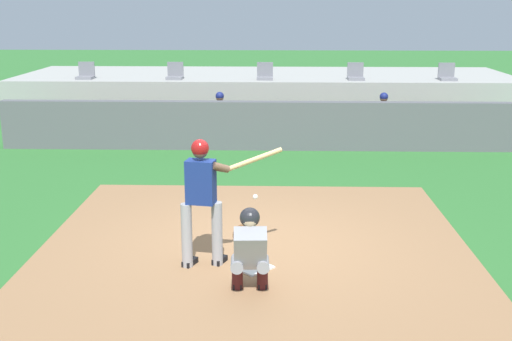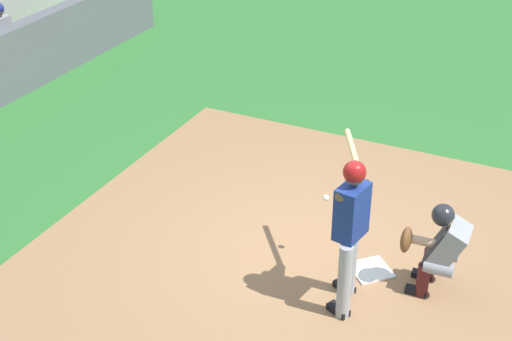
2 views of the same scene
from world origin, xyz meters
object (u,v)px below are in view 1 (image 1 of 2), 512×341
at_px(batter_at_plate, 203,195).
at_px(dugout_player_1, 384,117).
at_px(home_plate, 253,267).
at_px(stadium_seat_2, 265,75).
at_px(dugout_player_0, 220,116).
at_px(stadium_seat_3, 356,75).
at_px(stadium_seat_0, 86,74).
at_px(catcher_crouched, 249,247).
at_px(stadium_seat_4, 447,75).
at_px(stadium_seat_1, 175,74).

relative_size(batter_at_plate, dugout_player_1, 1.39).
bearing_deg(batter_at_plate, home_plate, -6.39).
bearing_deg(stadium_seat_2, dugout_player_0, -119.39).
height_order(stadium_seat_2, stadium_seat_3, same).
bearing_deg(batter_at_plate, stadium_seat_0, 114.14).
bearing_deg(catcher_crouched, stadium_seat_0, 115.40).
height_order(dugout_player_0, dugout_player_1, same).
distance_m(batter_at_plate, stadium_seat_4, 11.70).
bearing_deg(stadium_seat_1, catcher_crouched, -76.68).
distance_m(catcher_crouched, dugout_player_1, 9.41).
distance_m(dugout_player_1, stadium_seat_4, 3.04).
xyz_separation_m(dugout_player_1, stadium_seat_0, (-8.31, 2.03, 0.86)).
relative_size(home_plate, stadium_seat_2, 0.92).
relative_size(stadium_seat_2, stadium_seat_3, 1.00).
distance_m(dugout_player_1, stadium_seat_1, 6.12).
height_order(batter_at_plate, stadium_seat_4, stadium_seat_4).
relative_size(home_plate, stadium_seat_0, 0.92).
distance_m(stadium_seat_0, stadium_seat_1, 2.60).
bearing_deg(stadium_seat_1, home_plate, -75.67).
height_order(stadium_seat_1, stadium_seat_2, same).
relative_size(home_plate, stadium_seat_1, 0.92).
relative_size(batter_at_plate, dugout_player_0, 1.39).
height_order(stadium_seat_0, stadium_seat_2, same).
xyz_separation_m(dugout_player_1, stadium_seat_4, (2.09, 2.03, 0.86)).
relative_size(dugout_player_1, stadium_seat_3, 2.71).
bearing_deg(stadium_seat_4, stadium_seat_0, 180.00).
relative_size(home_plate, stadium_seat_4, 0.92).
height_order(stadium_seat_0, stadium_seat_4, same).
distance_m(home_plate, stadium_seat_3, 10.61).
relative_size(batter_at_plate, stadium_seat_0, 3.76).
xyz_separation_m(dugout_player_1, stadium_seat_2, (-3.11, 2.03, 0.86)).
xyz_separation_m(home_plate, stadium_seat_2, (0.00, 10.18, 1.51)).
bearing_deg(batter_at_plate, stadium_seat_2, 86.20).
xyz_separation_m(catcher_crouched, stadium_seat_1, (-2.58, 10.91, 0.93)).
relative_size(dugout_player_1, stadium_seat_1, 2.71).
bearing_deg(stadium_seat_0, catcher_crouched, -64.60).
distance_m(dugout_player_0, stadium_seat_1, 2.64).
xyz_separation_m(stadium_seat_2, stadium_seat_3, (2.60, 0.00, 0.00)).
relative_size(stadium_seat_2, stadium_seat_4, 1.00).
distance_m(dugout_player_1, stadium_seat_0, 8.60).
bearing_deg(stadium_seat_2, stadium_seat_0, 180.00).
height_order(dugout_player_1, stadium_seat_1, stadium_seat_1).
xyz_separation_m(stadium_seat_1, stadium_seat_3, (5.20, 0.00, 0.00)).
relative_size(stadium_seat_3, stadium_seat_4, 1.00).
relative_size(catcher_crouched, stadium_seat_3, 3.58).
distance_m(dugout_player_0, stadium_seat_0, 4.62).
distance_m(dugout_player_1, stadium_seat_2, 3.81).
height_order(batter_at_plate, dugout_player_1, batter_at_plate).
bearing_deg(batter_at_plate, dugout_player_1, 64.91).
xyz_separation_m(catcher_crouched, dugout_player_1, (3.12, 8.88, 0.07)).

